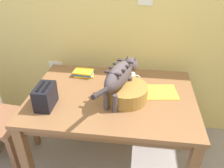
{
  "coord_description": "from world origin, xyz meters",
  "views": [
    {
      "loc": [
        0.1,
        -0.49,
        1.8
      ],
      "look_at": [
        -0.1,
        1.05,
        0.86
      ],
      "focal_mm": 36.79,
      "sensor_mm": 36.0,
      "label": 1
    }
  ],
  "objects_px": {
    "wicker_basket": "(126,93)",
    "book_stack": "(84,73)",
    "dining_table": "(112,103)",
    "saucer_bowl": "(130,84)",
    "toaster": "(45,97)",
    "cat": "(121,75)",
    "coffee_mug": "(131,78)",
    "magazine": "(161,92)"
  },
  "relations": [
    {
      "from": "wicker_basket",
      "to": "book_stack",
      "type": "bearing_deg",
      "value": 141.33
    },
    {
      "from": "dining_table",
      "to": "wicker_basket",
      "type": "bearing_deg",
      "value": -23.12
    },
    {
      "from": "dining_table",
      "to": "saucer_bowl",
      "type": "height_order",
      "value": "saucer_bowl"
    },
    {
      "from": "wicker_basket",
      "to": "toaster",
      "type": "relative_size",
      "value": 1.67
    },
    {
      "from": "cat",
      "to": "coffee_mug",
      "type": "xyz_separation_m",
      "value": [
        0.07,
        0.2,
        -0.13
      ]
    },
    {
      "from": "saucer_bowl",
      "to": "cat",
      "type": "bearing_deg",
      "value": -108.82
    },
    {
      "from": "cat",
      "to": "wicker_basket",
      "type": "xyz_separation_m",
      "value": [
        0.05,
        -0.01,
        -0.15
      ]
    },
    {
      "from": "cat",
      "to": "coffee_mug",
      "type": "relative_size",
      "value": 5.2
    },
    {
      "from": "toaster",
      "to": "saucer_bowl",
      "type": "bearing_deg",
      "value": 31.21
    },
    {
      "from": "saucer_bowl",
      "to": "coffee_mug",
      "type": "xyz_separation_m",
      "value": [
        0.0,
        0.0,
        0.06
      ]
    },
    {
      "from": "cat",
      "to": "toaster",
      "type": "xyz_separation_m",
      "value": [
        -0.54,
        -0.17,
        -0.12
      ]
    },
    {
      "from": "book_stack",
      "to": "dining_table",
      "type": "bearing_deg",
      "value": -43.38
    },
    {
      "from": "coffee_mug",
      "to": "book_stack",
      "type": "distance_m",
      "value": 0.46
    },
    {
      "from": "dining_table",
      "to": "toaster",
      "type": "bearing_deg",
      "value": -155.38
    },
    {
      "from": "dining_table",
      "to": "coffee_mug",
      "type": "relative_size",
      "value": 10.7
    },
    {
      "from": "dining_table",
      "to": "magazine",
      "type": "relative_size",
      "value": 5.23
    },
    {
      "from": "book_stack",
      "to": "toaster",
      "type": "xyz_separation_m",
      "value": [
        -0.17,
        -0.5,
        0.06
      ]
    },
    {
      "from": "magazine",
      "to": "wicker_basket",
      "type": "xyz_separation_m",
      "value": [
        -0.28,
        -0.13,
        0.06
      ]
    },
    {
      "from": "saucer_bowl",
      "to": "wicker_basket",
      "type": "height_order",
      "value": "wicker_basket"
    },
    {
      "from": "cat",
      "to": "magazine",
      "type": "xyz_separation_m",
      "value": [
        0.33,
        0.13,
        -0.21
      ]
    },
    {
      "from": "magazine",
      "to": "book_stack",
      "type": "height_order",
      "value": "book_stack"
    },
    {
      "from": "saucer_bowl",
      "to": "magazine",
      "type": "bearing_deg",
      "value": -14.64
    },
    {
      "from": "dining_table",
      "to": "wicker_basket",
      "type": "xyz_separation_m",
      "value": [
        0.12,
        -0.05,
        0.15
      ]
    },
    {
      "from": "book_stack",
      "to": "toaster",
      "type": "height_order",
      "value": "toaster"
    },
    {
      "from": "magazine",
      "to": "wicker_basket",
      "type": "relative_size",
      "value": 0.76
    },
    {
      "from": "coffee_mug",
      "to": "book_stack",
      "type": "bearing_deg",
      "value": 163.35
    },
    {
      "from": "magazine",
      "to": "toaster",
      "type": "xyz_separation_m",
      "value": [
        -0.86,
        -0.3,
        0.08
      ]
    },
    {
      "from": "toaster",
      "to": "magazine",
      "type": "bearing_deg",
      "value": 19.03
    },
    {
      "from": "saucer_bowl",
      "to": "wicker_basket",
      "type": "bearing_deg",
      "value": -95.72
    },
    {
      "from": "magazine",
      "to": "toaster",
      "type": "relative_size",
      "value": 1.27
    },
    {
      "from": "dining_table",
      "to": "book_stack",
      "type": "bearing_deg",
      "value": 136.62
    },
    {
      "from": "cat",
      "to": "saucer_bowl",
      "type": "bearing_deg",
      "value": 90.0
    },
    {
      "from": "coffee_mug",
      "to": "wicker_basket",
      "type": "bearing_deg",
      "value": -96.75
    },
    {
      "from": "coffee_mug",
      "to": "wicker_basket",
      "type": "distance_m",
      "value": 0.2
    },
    {
      "from": "cat",
      "to": "wicker_basket",
      "type": "bearing_deg",
      "value": 12.43
    },
    {
      "from": "cat",
      "to": "toaster",
      "type": "distance_m",
      "value": 0.58
    },
    {
      "from": "magazine",
      "to": "saucer_bowl",
      "type": "bearing_deg",
      "value": 157.97
    },
    {
      "from": "dining_table",
      "to": "magazine",
      "type": "bearing_deg",
      "value": 11.93
    },
    {
      "from": "dining_table",
      "to": "wicker_basket",
      "type": "height_order",
      "value": "wicker_basket"
    },
    {
      "from": "magazine",
      "to": "wicker_basket",
      "type": "bearing_deg",
      "value": -161.92
    },
    {
      "from": "magazine",
      "to": "book_stack",
      "type": "relative_size",
      "value": 1.34
    },
    {
      "from": "book_stack",
      "to": "cat",
      "type": "bearing_deg",
      "value": -41.58
    }
  ]
}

